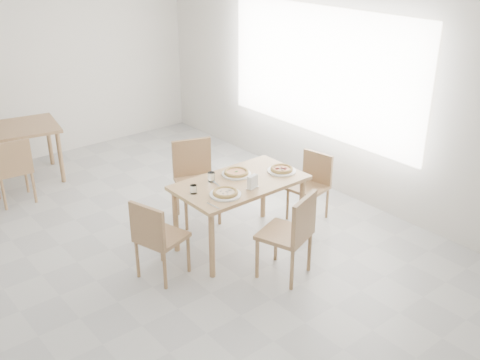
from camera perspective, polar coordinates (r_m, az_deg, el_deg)
room at (r=7.21m, az=8.07°, el=10.83°), size 7.28×7.00×7.00m
main_table at (r=5.86m, az=-0.00°, el=-0.93°), size 1.36×0.77×0.75m
chair_south at (r=5.39m, az=5.34°, el=-5.12°), size 0.56×0.56×0.90m
chair_north at (r=6.52m, az=-4.58°, el=0.56°), size 0.59×0.59×0.93m
chair_west at (r=5.42m, az=-8.53°, el=-5.54°), size 0.51×0.51×0.83m
chair_east at (r=6.58m, az=7.33°, el=-0.13°), size 0.45×0.45×0.79m
plate_margherita at (r=5.96m, az=-0.37°, el=0.60°), size 0.31×0.31×0.02m
plate_mushroom at (r=5.52m, az=-1.49°, el=-1.47°), size 0.31×0.31×0.02m
plate_pepperoni at (r=6.06m, az=4.25°, el=0.94°), size 0.31×0.31×0.02m
pizza_margherita at (r=5.95m, az=-0.37°, el=0.80°), size 0.33×0.33×0.03m
pizza_mushroom at (r=5.51m, az=-1.50°, el=-1.26°), size 0.27×0.27×0.03m
pizza_pepperoni at (r=6.05m, az=4.25°, el=1.14°), size 0.27×0.27×0.03m
tumbler_a at (r=5.56m, az=-4.74°, el=-0.95°), size 0.07×0.07×0.09m
tumbler_b at (r=5.80m, az=-2.92°, el=0.30°), size 0.08×0.08×0.10m
napkin_holder at (r=5.63m, az=1.27°, el=-0.25°), size 0.14×0.09×0.15m
fork_a at (r=5.31m, az=-2.75°, el=-2.64°), size 0.03×0.17×0.01m
fork_b at (r=5.75m, az=-2.37°, el=-0.44°), size 0.05×0.19×0.01m
chair_back_s at (r=7.36m, az=-22.06°, el=1.26°), size 0.46×0.46×0.85m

